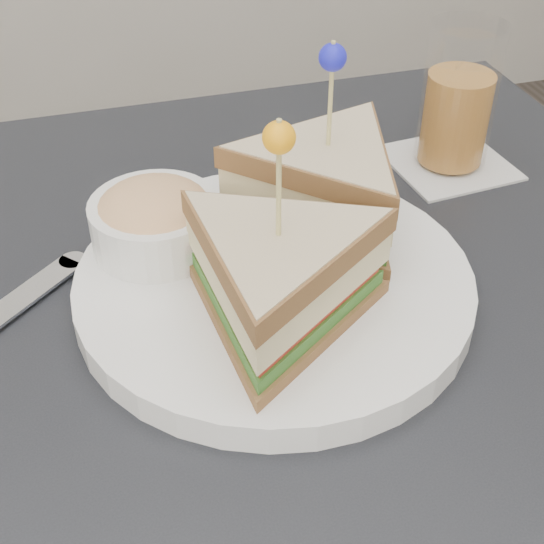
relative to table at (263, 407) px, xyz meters
The scene contains 3 objects.
table is the anchor object (origin of this frame).
plate_meal 0.14m from the table, 58.37° to the left, with size 0.34×0.34×0.18m.
drink_set 0.33m from the table, 37.53° to the left, with size 0.12×0.12×0.14m.
Camera 1 is at (-0.11, -0.39, 1.13)m, focal length 50.00 mm.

